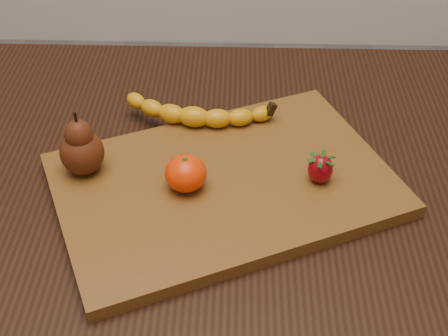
{
  "coord_description": "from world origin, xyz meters",
  "views": [
    {
      "loc": [
        0.07,
        -0.69,
        1.34
      ],
      "look_at": [
        0.05,
        -0.05,
        0.8
      ],
      "focal_mm": 50.0,
      "sensor_mm": 36.0,
      "label": 1
    }
  ],
  "objects_px": {
    "cutting_board": "(224,185)",
    "mandarin": "(186,173)",
    "pear": "(80,143)",
    "table": "(190,213)"
  },
  "relations": [
    {
      "from": "cutting_board",
      "to": "mandarin",
      "type": "relative_size",
      "value": 7.99
    },
    {
      "from": "cutting_board",
      "to": "pear",
      "type": "bearing_deg",
      "value": 151.77
    },
    {
      "from": "cutting_board",
      "to": "table",
      "type": "bearing_deg",
      "value": 112.47
    },
    {
      "from": "cutting_board",
      "to": "mandarin",
      "type": "xyz_separation_m",
      "value": [
        -0.05,
        -0.02,
        0.03
      ]
    },
    {
      "from": "pear",
      "to": "mandarin",
      "type": "relative_size",
      "value": 1.68
    },
    {
      "from": "mandarin",
      "to": "table",
      "type": "bearing_deg",
      "value": 93.06
    },
    {
      "from": "table",
      "to": "pear",
      "type": "distance_m",
      "value": 0.22
    },
    {
      "from": "pear",
      "to": "table",
      "type": "bearing_deg",
      "value": 14.68
    },
    {
      "from": "table",
      "to": "pear",
      "type": "height_order",
      "value": "pear"
    },
    {
      "from": "table",
      "to": "mandarin",
      "type": "height_order",
      "value": "mandarin"
    }
  ]
}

